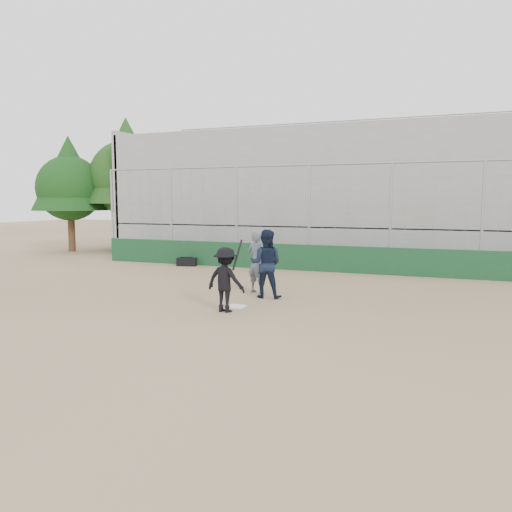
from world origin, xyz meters
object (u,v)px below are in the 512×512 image
(batter_at_plate, at_px, (226,280))
(umpire, at_px, (257,265))
(catcher_crouched, at_px, (266,275))
(equipment_bag, at_px, (187,262))

(batter_at_plate, relative_size, umpire, 1.06)
(catcher_crouched, relative_size, umpire, 0.77)
(batter_at_plate, height_order, umpire, batter_at_plate)
(catcher_crouched, xyz_separation_m, umpire, (-0.50, 0.62, 0.19))
(batter_at_plate, relative_size, catcher_crouched, 1.38)
(batter_at_plate, xyz_separation_m, catcher_crouched, (0.32, 1.96, -0.15))
(umpire, bearing_deg, catcher_crouched, 147.96)
(batter_at_plate, relative_size, equipment_bag, 2.06)
(catcher_crouched, xyz_separation_m, equipment_bag, (-5.32, 5.13, -0.46))
(catcher_crouched, relative_size, equipment_bag, 1.50)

